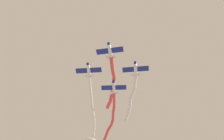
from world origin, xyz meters
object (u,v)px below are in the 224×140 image
at_px(airplane_left_wing, 136,69).
at_px(airplane_right_wing, 89,70).
at_px(airplane_slot, 114,87).
at_px(airplane_lead, 110,50).

distance_m(airplane_left_wing, airplane_right_wing, 11.69).
relative_size(airplane_left_wing, airplane_slot, 1.02).
xyz_separation_m(airplane_lead, airplane_slot, (-6.52, 9.68, -0.20)).
xyz_separation_m(airplane_left_wing, airplane_slot, (-8.09, 1.57, 0.20)).
distance_m(airplane_lead, airplane_right_wing, 8.25).
bearing_deg(airplane_lead, airplane_left_wing, 138.55).
distance_m(airplane_left_wing, airplane_slot, 8.25).
height_order(airplane_left_wing, airplane_slot, airplane_slot).
bearing_deg(airplane_slot, airplane_lead, -2.94).
distance_m(airplane_lead, airplane_left_wing, 8.26).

